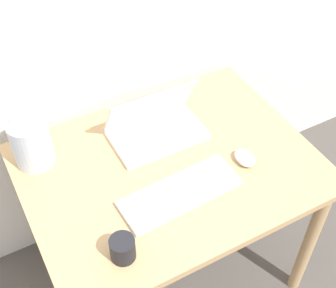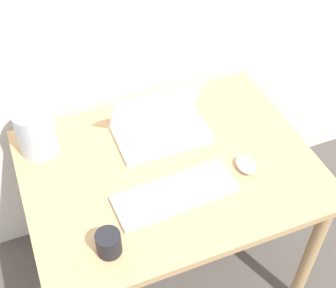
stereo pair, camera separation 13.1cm
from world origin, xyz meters
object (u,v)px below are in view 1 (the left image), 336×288
Objects in this scene: laptop at (155,125)px; mouse at (245,158)px; keyboard at (180,193)px; vase at (29,135)px; mug at (123,249)px.

laptop is 3.70× the size of mouse.
keyboard is 0.28m from mouse.
vase is at bearing 169.91° from laptop.
mug is at bearing -165.02° from mouse.
laptop is 4.29× the size of mug.
keyboard is 0.54m from vase.
laptop reaches higher than mug.
mouse is at bearing -28.63° from vase.
keyboard is 0.29m from mug.
mug reaches higher than mouse.
mouse is at bearing -52.24° from laptop.
mug is (-0.54, -0.14, 0.02)m from mouse.
vase is (-0.44, 0.08, 0.08)m from laptop.
keyboard is 4.54× the size of mouse.
vase reaches higher than mouse.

